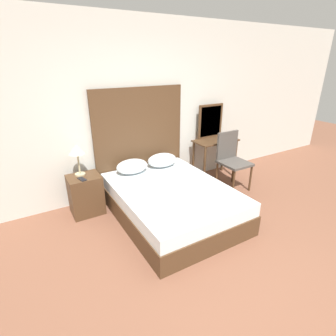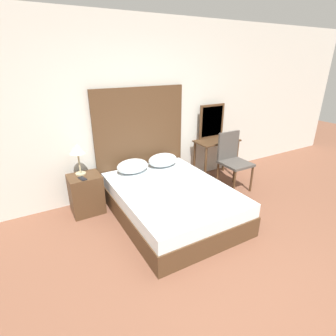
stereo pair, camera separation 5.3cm
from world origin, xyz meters
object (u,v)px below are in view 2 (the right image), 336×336
Objects in this scene: bed at (171,202)px; phone_on_nightstand at (82,179)px; table_lamp at (78,151)px; chair at (232,157)px; nightstand at (86,194)px; phone_on_bed at (174,178)px; vanity_desk at (216,148)px.

phone_on_nightstand is at bearing 149.71° from bed.
chair is (2.40, -0.50, -0.38)m from table_lamp.
phone_on_bed is at bearing -21.83° from nightstand.
vanity_desk is (2.42, -0.05, -0.36)m from table_lamp.
phone_on_nightstand is (-0.02, -0.17, -0.35)m from table_lamp.
phone_on_nightstand reaches higher than phone_on_bed.
bed is 1.27m from phone_on_nightstand.
chair is at bearing -92.83° from vanity_desk.
phone_on_bed is 1.19m from chair.
nightstand is 2.42m from chair.
table_lamp is (-0.02, 0.08, 0.65)m from nightstand.
table_lamp reaches higher than phone_on_nightstand.
phone_on_bed is at bearing -157.45° from vanity_desk.
nightstand is 0.72× the size of vanity_desk.
phone_on_nightstand is 0.20× the size of vanity_desk.
phone_on_nightstand is (-1.05, 0.61, 0.36)m from bed.
chair is at bearing 2.49° from phone_on_bed.
vanity_desk is 0.45m from chair.
nightstand is (-1.01, 0.71, 0.06)m from bed.
vanity_desk is at bearing -1.19° from table_lamp.
table_lamp is at bearing 155.53° from phone_on_bed.
phone_on_nightstand reaches higher than nightstand.
table_lamp is at bearing 168.22° from chair.
phone_on_bed is at bearing 52.92° from bed.
phone_on_nightstand is at bearing 162.75° from phone_on_bed.
bed is 2.40× the size of vanity_desk.
bed is 11.96× the size of phone_on_bed.
bed is at bearing -37.15° from table_lamp.
phone_on_nightstand is 2.44m from chair.
vanity_desk is (1.38, 0.73, 0.35)m from bed.
bed is 1.48m from table_lamp.
phone_on_nightstand is at bearing -113.05° from nightstand.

